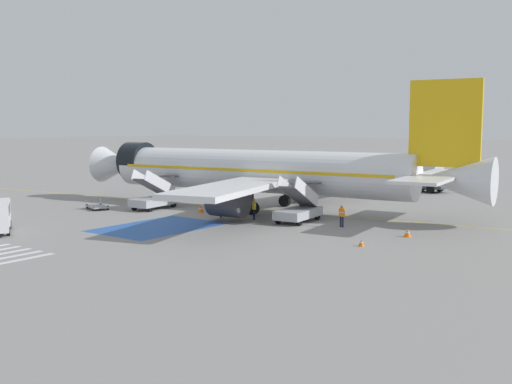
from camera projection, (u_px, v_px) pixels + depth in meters
name	position (u px, v px, depth m)	size (l,w,h in m)	color
ground_plane	(248.00, 210.00, 55.35)	(600.00, 600.00, 0.00)	gray
apron_leadline_yellow	(255.00, 209.00, 55.71)	(0.20, 74.04, 0.01)	gold
apron_stand_patch_blue	(159.00, 227.00, 45.90)	(6.53, 9.50, 0.01)	#2856A8
apron_walkway_bar_2	(4.00, 253.00, 36.42)	(0.44, 3.60, 0.01)	silver
apron_walkway_bar_3	(15.00, 256.00, 35.70)	(0.44, 3.60, 0.01)	silver
apron_walkway_bar_4	(26.00, 259.00, 34.99)	(0.44, 3.60, 0.01)	silver
airliner	(261.00, 172.00, 54.97)	(40.38, 33.67, 11.29)	silver
boarding_stairs_forward	(154.00, 198.00, 55.90)	(2.72, 5.41, 3.81)	#ADB2BA
boarding_stairs_aft	(299.00, 210.00, 48.34)	(2.72, 5.41, 3.89)	#ADB2BA
fuel_tanker	(413.00, 175.00, 71.22)	(8.85, 3.43, 3.67)	#38383D
baggage_cart	(97.00, 207.00, 55.58)	(2.96, 2.32, 0.87)	gray
ground_crew_0	(254.00, 207.00, 49.40)	(0.48, 0.45, 1.77)	#191E38
ground_crew_1	(342.00, 215.00, 45.81)	(0.47, 0.33, 1.66)	#191E38
ground_crew_2	(218.00, 201.00, 53.81)	(0.49, 0.41, 1.77)	black
ground_crew_3	(221.00, 206.00, 50.47)	(0.48, 0.45, 1.73)	#191E38
traffic_cone_0	(408.00, 233.00, 41.80)	(0.52, 0.52, 0.58)	orange
traffic_cone_1	(201.00, 209.00, 53.42)	(0.61, 0.61, 0.68)	orange
traffic_cone_2	(361.00, 243.00, 38.57)	(0.41, 0.41, 0.46)	orange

